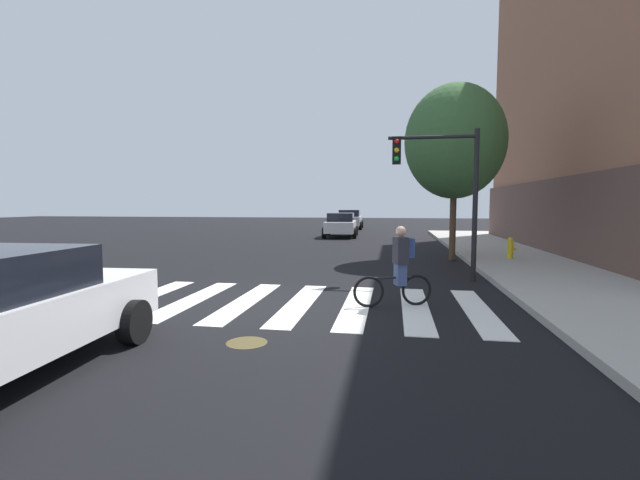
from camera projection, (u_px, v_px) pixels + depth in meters
ground_plane at (261, 302)px, 9.54m from camera, size 120.00×120.00×0.00m
crosswalk_stripes at (272, 302)px, 9.50m from camera, size 9.11×4.03×0.01m
manhole_cover at (247, 343)px, 6.75m from camera, size 0.64×0.64×0.01m
sedan_mid at (341, 225)px, 28.65m from camera, size 2.31×4.64×1.57m
sedan_far at (350, 219)px, 38.09m from camera, size 2.36×4.84×1.65m
cyclist at (399, 267)px, 9.11m from camera, size 1.64×0.61×1.69m
traffic_light_near at (445, 178)px, 12.10m from camera, size 2.47×0.28×4.20m
fire_hydrant at (510, 248)px, 16.10m from camera, size 0.33×0.22×0.78m
street_tree_near at (455, 142)px, 16.43m from camera, size 3.74×3.74×6.66m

